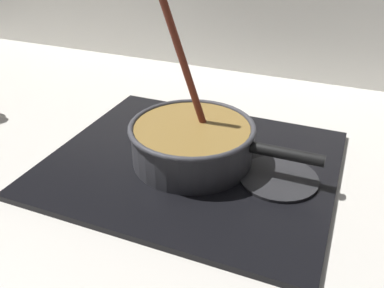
% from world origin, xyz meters
% --- Properties ---
extents(ground, '(2.40, 1.60, 0.04)m').
position_xyz_m(ground, '(0.00, 0.00, -0.02)').
color(ground, beige).
extents(hob_plate, '(0.56, 0.48, 0.01)m').
position_xyz_m(hob_plate, '(0.12, 0.22, 0.01)').
color(hob_plate, black).
rests_on(hob_plate, ground).
extents(burner_ring, '(0.16, 0.16, 0.01)m').
position_xyz_m(burner_ring, '(0.12, 0.22, 0.02)').
color(burner_ring, '#592D0C').
rests_on(burner_ring, hob_plate).
extents(spare_burner, '(0.15, 0.15, 0.01)m').
position_xyz_m(spare_burner, '(0.30, 0.22, 0.01)').
color(spare_burner, '#262628').
rests_on(spare_burner, hob_plate).
extents(cooking_pan, '(0.38, 0.25, 0.33)m').
position_xyz_m(cooking_pan, '(0.12, 0.22, 0.06)').
color(cooking_pan, '#38383D').
rests_on(cooking_pan, hob_plate).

